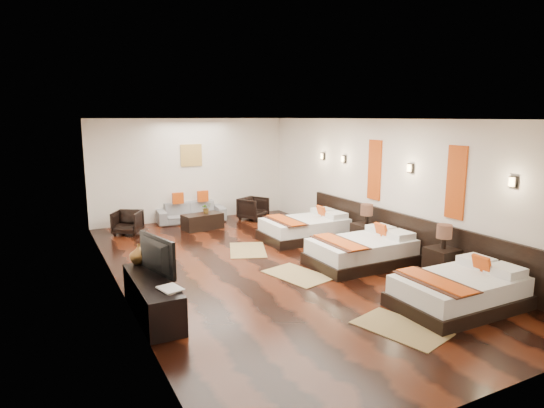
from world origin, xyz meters
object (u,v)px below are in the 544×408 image
bed_far (306,228)px  armchair_right (253,208)px  bed_near (460,291)px  sofa (191,212)px  nightstand_b (366,233)px  figurine (139,254)px  armchair_left (128,222)px  coffee_table (202,221)px  bed_mid (362,251)px  tv (151,256)px  book (162,291)px  tv_console (153,297)px  nightstand_a (442,260)px  table_plant (206,208)px

bed_far → armchair_right: 2.49m
bed_near → sofa: 7.69m
bed_near → nightstand_b: (0.75, 3.18, 0.09)m
bed_near → bed_far: size_ratio=0.99×
figurine → armchair_left: figurine is taller
sofa → coffee_table: 0.96m
bed_mid → tv: tv is taller
bed_near → coffee_table: bearing=105.8°
bed_mid → nightstand_b: bearing=48.2°
bed_far → tv: (-4.15, -2.44, 0.58)m
bed_near → bed_mid: 2.34m
book → coffee_table: bearing=65.8°
bed_far → tv_console: bed_far is taller
bed_near → nightstand_a: size_ratio=2.00×
bed_mid → nightstand_b: size_ratio=2.05×
bed_far → tv: 4.84m
bed_far → tv_console: 4.95m
nightstand_a → figurine: (-4.95, 1.60, 0.37)m
bed_near → book: (-4.19, 1.26, 0.31)m
bed_near → nightstand_a: nightstand_a is taller
figurine → sofa: bearing=64.0°
book → armchair_right: bearing=54.9°
nightstand_a → armchair_left: size_ratio=1.54×
bed_far → tv_console: (-4.20, -2.64, 0.02)m
tv → table_plant: 5.13m
bed_near → coffee_table: 6.76m
nightstand_b → table_plant: (-2.47, 3.36, 0.19)m
tv_console → armchair_left: armchair_left is taller
bed_mid → sofa: (-1.84, 5.13, 0.00)m
bed_far → book: 5.29m
tv → sofa: tv is taller
bed_near → armchair_right: bed_near is taller
book → armchair_right: 6.95m
bed_mid → tv_console: (-4.20, -0.51, 0.01)m
nightstand_a → coffee_table: bearing=115.4°
nightstand_a → figurine: size_ratio=3.05×
bed_far → sofa: bed_far is taller
book → table_plant: 5.83m
bed_mid → sofa: size_ratio=1.10×
figurine → coffee_table: 4.55m
tv_console → sofa: tv_console is taller
nightstand_b → sofa: 5.01m
bed_far → tv_console: bearing=-147.9°
bed_mid → tv: bearing=-175.7°
table_plant → nightstand_a: bearing=-65.8°
bed_mid → bed_far: bed_mid is taller
bed_mid → armchair_right: size_ratio=2.95×
book → sofa: book is taller
bed_near → armchair_left: (-3.64, 6.87, 0.03)m
bed_near → tv_console: bed_near is taller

